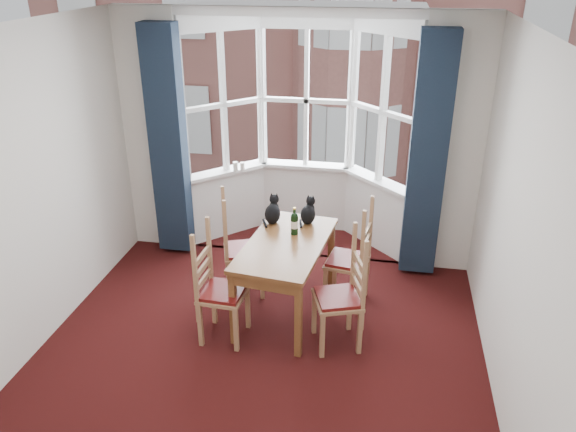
% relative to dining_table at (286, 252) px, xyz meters
% --- Properties ---
extents(floor, '(4.50, 4.50, 0.00)m').
position_rel_dining_table_xyz_m(floor, '(-0.12, -1.02, -0.68)').
color(floor, black).
rests_on(floor, ground).
extents(ceiling, '(4.50, 4.50, 0.00)m').
position_rel_dining_table_xyz_m(ceiling, '(-0.12, -1.02, 2.12)').
color(ceiling, white).
rests_on(ceiling, floor).
extents(wall_left, '(0.00, 4.50, 4.50)m').
position_rel_dining_table_xyz_m(wall_left, '(-2.12, -1.02, 0.72)').
color(wall_left, silver).
rests_on(wall_left, floor).
extents(wall_right, '(0.00, 4.50, 4.50)m').
position_rel_dining_table_xyz_m(wall_right, '(1.88, -1.02, 0.72)').
color(wall_right, silver).
rests_on(wall_right, floor).
extents(wall_back_pier_left, '(0.70, 0.12, 2.80)m').
position_rel_dining_table_xyz_m(wall_back_pier_left, '(-1.77, 1.23, 0.72)').
color(wall_back_pier_left, silver).
rests_on(wall_back_pier_left, floor).
extents(wall_back_pier_right, '(0.70, 0.12, 2.80)m').
position_rel_dining_table_xyz_m(wall_back_pier_right, '(1.53, 1.23, 0.72)').
color(wall_back_pier_right, silver).
rests_on(wall_back_pier_right, floor).
extents(bay_window, '(2.76, 0.94, 2.80)m').
position_rel_dining_table_xyz_m(bay_window, '(-0.12, 1.74, 0.72)').
color(bay_window, white).
rests_on(bay_window, floor).
extents(curtain_left, '(0.38, 0.22, 2.60)m').
position_rel_dining_table_xyz_m(curtain_left, '(-1.54, 1.05, 0.67)').
color(curtain_left, '#172334').
rests_on(curtain_left, floor).
extents(curtain_right, '(0.38, 0.22, 2.60)m').
position_rel_dining_table_xyz_m(curtain_right, '(1.30, 1.05, 0.67)').
color(curtain_right, '#172334').
rests_on(curtain_right, floor).
extents(dining_table, '(0.87, 1.41, 0.79)m').
position_rel_dining_table_xyz_m(dining_table, '(0.00, 0.00, 0.00)').
color(dining_table, brown).
rests_on(dining_table, floor).
extents(chair_left_near, '(0.42, 0.44, 0.92)m').
position_rel_dining_table_xyz_m(chair_left_near, '(-0.58, -0.49, -0.21)').
color(chair_left_near, '#A2764E').
rests_on(chair_left_near, floor).
extents(chair_left_far, '(0.51, 0.53, 0.92)m').
position_rel_dining_table_xyz_m(chair_left_far, '(-0.60, 0.28, -0.21)').
color(chair_left_far, '#A2764E').
rests_on(chair_left_far, floor).
extents(chair_right_near, '(0.52, 0.53, 0.92)m').
position_rel_dining_table_xyz_m(chair_right_near, '(0.63, -0.38, -0.21)').
color(chair_right_near, '#A2764E').
rests_on(chair_right_near, floor).
extents(chair_right_far, '(0.46, 0.48, 0.92)m').
position_rel_dining_table_xyz_m(chair_right_far, '(0.66, 0.28, -0.21)').
color(chair_right_far, '#A2764E').
rests_on(chair_right_far, floor).
extents(cat_left, '(0.17, 0.23, 0.31)m').
position_rel_dining_table_xyz_m(cat_left, '(-0.21, 0.41, 0.22)').
color(cat_left, black).
rests_on(cat_left, dining_table).
extents(cat_right, '(0.19, 0.24, 0.29)m').
position_rel_dining_table_xyz_m(cat_right, '(0.14, 0.47, 0.22)').
color(cat_right, black).
rests_on(cat_right, dining_table).
extents(wine_bottle, '(0.07, 0.07, 0.28)m').
position_rel_dining_table_xyz_m(wine_bottle, '(0.05, 0.19, 0.23)').
color(wine_bottle, black).
rests_on(wine_bottle, dining_table).
extents(candle_tall, '(0.06, 0.06, 0.11)m').
position_rel_dining_table_xyz_m(candle_tall, '(-0.92, 1.58, 0.25)').
color(candle_tall, white).
rests_on(candle_tall, bay_window).
extents(candle_short, '(0.06, 0.06, 0.10)m').
position_rel_dining_table_xyz_m(candle_short, '(-0.84, 1.61, 0.24)').
color(candle_short, white).
rests_on(candle_short, bay_window).
extents(street, '(80.00, 80.00, 0.00)m').
position_rel_dining_table_xyz_m(street, '(-0.12, 31.23, -6.68)').
color(street, '#333335').
rests_on(street, ground).
extents(tenement_building, '(18.40, 7.80, 15.20)m').
position_rel_dining_table_xyz_m(tenement_building, '(-0.12, 13.00, 0.92)').
color(tenement_building, '#9E5C51').
rests_on(tenement_building, street).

